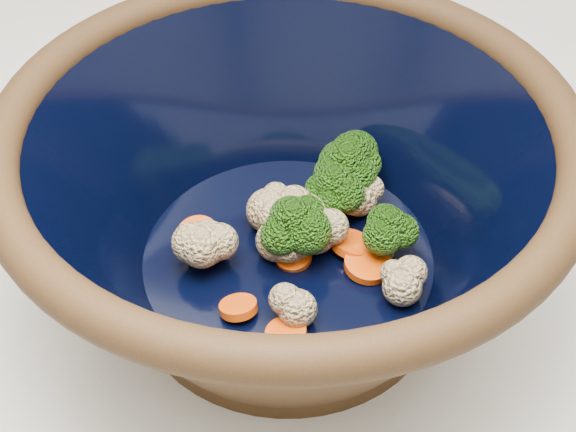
# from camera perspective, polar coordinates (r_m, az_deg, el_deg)

# --- Properties ---
(mixing_bowl) EXTENTS (0.40, 0.40, 0.16)m
(mixing_bowl) POSITION_cam_1_polar(r_m,az_deg,el_deg) (0.53, 0.00, 1.21)
(mixing_bowl) COLOR black
(mixing_bowl) RESTS_ON counter
(vegetable_pile) EXTENTS (0.18, 0.18, 0.06)m
(vegetable_pile) POSITION_cam_1_polar(r_m,az_deg,el_deg) (0.56, 2.27, 0.57)
(vegetable_pile) COLOR #608442
(vegetable_pile) RESTS_ON mixing_bowl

